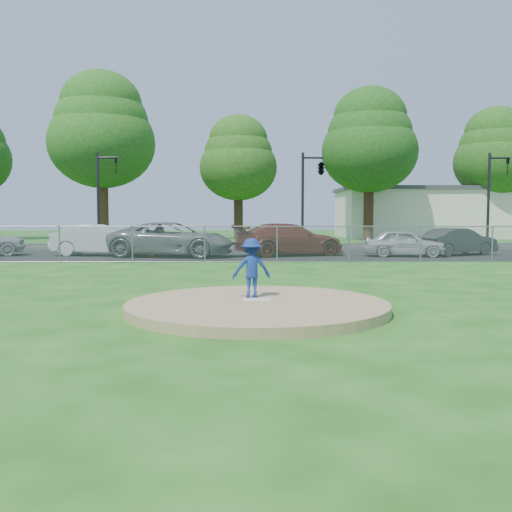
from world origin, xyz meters
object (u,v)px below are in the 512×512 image
Objects in this scene: parked_car_darkred at (290,239)px; parked_car_charcoal at (458,242)px; parked_car_white at (100,240)px; tree_center at (238,158)px; commercial_building at (434,212)px; traffic_signal_left at (102,191)px; parked_car_gray at (172,239)px; tree_right at (369,140)px; traffic_signal_right at (493,191)px; traffic_cone at (151,250)px; traffic_signal_center at (319,170)px; parked_car_pearl at (404,243)px; tree_left at (102,129)px; pitcher at (251,268)px; tree_far_right at (496,152)px.

parked_car_darkred is 8.21m from parked_car_charcoal.
parked_car_white is 9.15m from parked_car_darkred.
parked_car_darkred reaches higher than parked_car_charcoal.
commercial_building is at bearing 13.24° from tree_center.
traffic_signal_left reaches higher than parked_car_darkred.
parked_car_charcoal is (13.77, 0.76, -0.15)m from parked_car_gray.
tree_right reaches higher than traffic_signal_left.
commercial_building is 4.08× the size of parked_car_charcoal.
traffic_signal_right is 1.05× the size of parked_car_darkred.
traffic_cone is at bearing 79.52° from parked_car_darkred.
traffic_signal_center is 10.98m from parked_car_gray.
parked_car_charcoal is at bearing -76.52° from parked_car_gray.
parked_car_pearl is at bearing -87.07° from parked_car_white.
tree_center is at bearing -166.76° from commercial_building.
tree_left is 10.59m from tree_center.
commercial_building is 1.67× the size of tree_center.
parked_car_darkred is at bearing 8.19° from traffic_cone.
tree_left reaches higher than pitcher.
tree_right is at bearing 117.64° from traffic_signal_right.
tree_center is 21.91m from parked_car_charcoal.
parked_car_darkred is (-2.18, -6.21, -3.83)m from traffic_signal_center.
parked_car_gray reaches higher than pitcher.
tree_left is 2.24× the size of traffic_signal_center.
parked_car_pearl is 0.93× the size of parked_car_charcoal.
parked_car_gray is at bearing 68.65° from parked_car_charcoal.
tree_right reaches higher than parked_car_darkred.
tree_left is at bearing 19.64° from parked_car_white.
commercial_building is at bearing -40.58° from parked_car_white.
parked_car_gray is (0.94, 0.35, 0.50)m from traffic_cone.
parked_car_charcoal is at bearing -107.48° from parked_car_darkred.
commercial_building is 10.73m from tree_right.
tree_right is (-7.00, -6.00, 5.49)m from commercial_building.
tree_left is at bearing 103.96° from traffic_signal_left.
commercial_building reaches higher than parked_car_pearl.
traffic_signal_left is (2.24, -9.00, -4.88)m from tree_left.
traffic_signal_left reaches higher than parked_car_white.
traffic_cone is at bearing -128.64° from tree_right.
traffic_cone is 1.12m from parked_car_gray.
tree_center is at bearing 31.83° from parked_car_pearl.
tree_center is 21.36m from parked_car_pearl.
commercial_building is at bearing -121.85° from pitcher.
parked_car_gray is (-18.01, -6.80, -2.54)m from traffic_signal_right.
tree_left reaches higher than traffic_signal_center.
traffic_signal_left is 12.79m from traffic_signal_center.
tree_far_right is at bearing -52.21° from parked_car_charcoal.
traffic_signal_center is 4.38× the size of pitcher.
traffic_signal_center reaches higher than parked_car_gray.
traffic_signal_right is at bearing -96.29° from commercial_building.
traffic_signal_center is at bearing -37.97° from parked_car_darkred.
parked_car_gray is at bearing -138.69° from traffic_signal_center.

